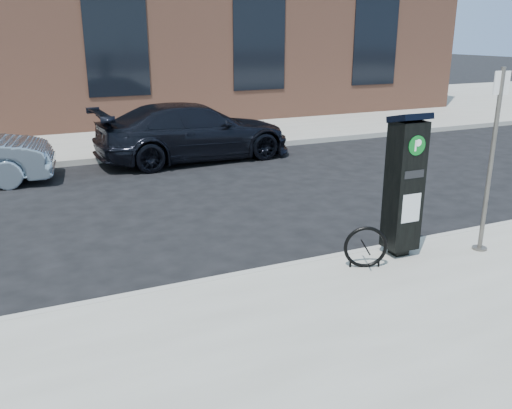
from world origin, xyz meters
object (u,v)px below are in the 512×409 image
bike_rack (366,247)px  parking_kiosk (404,184)px  sign_pole (491,163)px  car_dark (194,132)px

bike_rack → parking_kiosk: bearing=37.2°
sign_pole → bike_rack: bearing=-172.9°
parking_kiosk → car_dark: (-0.58, 7.75, -0.47)m
parking_kiosk → bike_rack: size_ratio=3.47×
parking_kiosk → car_dark: bearing=95.3°
bike_rack → car_dark: size_ratio=0.12×
sign_pole → bike_rack: sign_pole is taller
sign_pole → car_dark: (-1.80, 8.12, -0.72)m
parking_kiosk → bike_rack: parking_kiosk is taller
bike_rack → car_dark: bearing=111.7°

